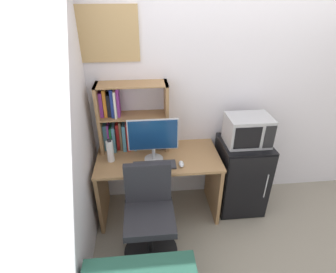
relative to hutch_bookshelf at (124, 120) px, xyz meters
The scene contains 12 objects.
wall_back 1.67m from the hutch_bookshelf, ahead, with size 6.40×0.04×2.60m, color silver.
wall_left 1.55m from the hutch_bookshelf, 103.92° to the right, with size 0.04×4.40×2.60m, color silver.
desk 0.69m from the hutch_bookshelf, 31.87° to the right, with size 1.28×0.64×0.76m.
hutch_bookshelf is the anchor object (origin of this frame).
monitor 0.40m from the hutch_bookshelf, 42.34° to the right, with size 0.50×0.19×0.45m.
keyboard 0.58m from the hutch_bookshelf, 52.77° to the right, with size 0.42×0.14×0.02m, color #333338.
computer_mouse 0.76m from the hutch_bookshelf, 35.66° to the right, with size 0.05×0.11×0.04m, color silver.
water_bottle 0.36m from the hutch_bookshelf, 120.03° to the right, with size 0.07×0.07×0.25m.
mini_fridge 1.46m from the hutch_bookshelf, ahead, with size 0.51×0.53×0.85m.
microwave 1.30m from the hutch_bookshelf, ahead, with size 0.45×0.34×0.31m.
desk_chair 1.03m from the hutch_bookshelf, 73.31° to the right, with size 0.52×0.52×0.92m.
wall_corkboard 0.84m from the hutch_bookshelf, 135.31° to the left, with size 0.60×0.02×0.50m, color tan.
Camera 1 is at (-1.04, -2.63, 2.28)m, focal length 28.24 mm.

